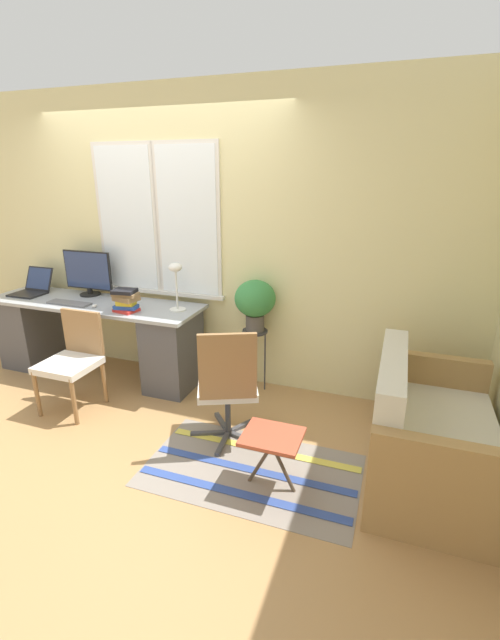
# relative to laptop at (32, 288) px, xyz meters

# --- Properties ---
(ground_plane) EXTENTS (14.00, 14.00, 0.00)m
(ground_plane) POSITION_rel_laptop_xyz_m (1.41, -0.35, -0.82)
(ground_plane) COLOR tan
(wall_back_with_window) EXTENTS (9.00, 0.12, 2.70)m
(wall_back_with_window) POSITION_rel_laptop_xyz_m (1.41, 0.35, 0.54)
(wall_back_with_window) COLOR beige
(wall_back_with_window) RESTS_ON ground_plane
(desk) EXTENTS (2.18, 0.61, 0.76)m
(desk) POSITION_rel_laptop_xyz_m (0.79, -0.04, -0.41)
(desk) COLOR #9EA3A8
(desk) RESTS_ON ground_plane
(laptop) EXTENTS (0.32, 0.36, 0.25)m
(laptop) POSITION_rel_laptop_xyz_m (0.00, 0.00, 0.00)
(laptop) COLOR black
(laptop) RESTS_ON desk
(monitor) EXTENTS (0.54, 0.21, 0.45)m
(monitor) POSITION_rel_laptop_xyz_m (0.60, 0.16, 0.17)
(monitor) COLOR black
(monitor) RESTS_ON desk
(keyboard) EXTENTS (0.44, 0.13, 0.02)m
(keyboard) POSITION_rel_laptop_xyz_m (0.63, -0.18, -0.05)
(keyboard) COLOR slate
(keyboard) RESTS_ON desk
(mouse) EXTENTS (0.04, 0.06, 0.03)m
(mouse) POSITION_rel_laptop_xyz_m (0.93, -0.19, -0.04)
(mouse) COLOR silver
(mouse) RESTS_ON desk
(desk_lamp) EXTENTS (0.15, 0.15, 0.44)m
(desk_lamp) POSITION_rel_laptop_xyz_m (1.70, 0.00, 0.26)
(desk_lamp) COLOR white
(desk_lamp) RESTS_ON desk
(book_stack) EXTENTS (0.23, 0.20, 0.21)m
(book_stack) POSITION_rel_laptop_xyz_m (1.28, -0.19, 0.05)
(book_stack) COLOR red
(book_stack) RESTS_ON desk
(desk_chair_wooden) EXTENTS (0.44, 0.45, 0.83)m
(desk_chair_wooden) POSITION_rel_laptop_xyz_m (1.02, -0.64, -0.37)
(desk_chair_wooden) COLOR olive
(desk_chair_wooden) RESTS_ON ground_plane
(office_chair_swivel) EXTENTS (0.58, 0.58, 0.94)m
(office_chair_swivel) POSITION_rel_laptop_xyz_m (2.46, -0.68, -0.34)
(office_chair_swivel) COLOR #47474C
(office_chair_swivel) RESTS_ON ground_plane
(couch_loveseat) EXTENTS (0.76, 1.23, 0.85)m
(couch_loveseat) POSITION_rel_laptop_xyz_m (3.85, -0.63, -0.52)
(couch_loveseat) COLOR silver
(couch_loveseat) RESTS_ON ground_plane
(plant_stand) EXTENTS (0.23, 0.23, 0.59)m
(plant_stand) POSITION_rel_laptop_xyz_m (2.38, 0.19, -0.31)
(plant_stand) COLOR #333338
(plant_stand) RESTS_ON ground_plane
(potted_plant) EXTENTS (0.37, 0.37, 0.47)m
(potted_plant) POSITION_rel_laptop_xyz_m (2.38, 0.19, 0.05)
(potted_plant) COLOR #514C47
(potted_plant) RESTS_ON plant_stand
(floor_rug_striped) EXTENTS (1.47, 0.86, 0.01)m
(floor_rug_striped) POSITION_rel_laptop_xyz_m (2.75, -0.96, -0.82)
(floor_rug_striped) COLOR gray
(floor_rug_striped) RESTS_ON ground_plane
(folding_stool) EXTENTS (0.37, 0.32, 0.40)m
(folding_stool) POSITION_rel_laptop_xyz_m (2.92, -1.06, -0.47)
(folding_stool) COLOR #B24C33
(folding_stool) RESTS_ON ground_plane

